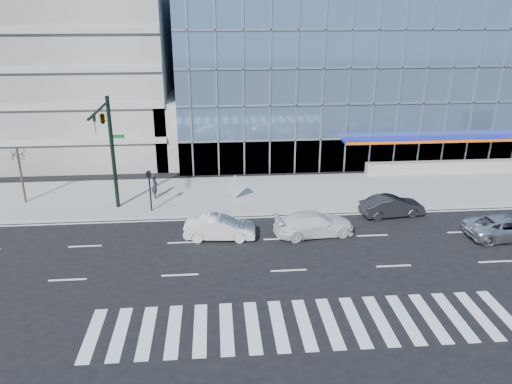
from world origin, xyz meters
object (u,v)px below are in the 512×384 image
at_px(white_suv, 314,224).
at_px(dark_sedan, 392,206).
at_px(white_sedan, 220,228).
at_px(ped_signal_post, 150,185).
at_px(street_tree_near, 18,155).
at_px(tilted_panel, 235,187).
at_px(pedestrian, 155,186).
at_px(traffic_signal, 106,130).
at_px(silver_suv, 507,228).

distance_m(white_suv, dark_sedan, 6.52).
bearing_deg(white_sedan, ped_signal_post, 51.35).
distance_m(street_tree_near, dark_sedan, 26.83).
bearing_deg(tilted_panel, white_suv, -54.93).
distance_m(street_tree_near, pedestrian, 9.89).
bearing_deg(traffic_signal, white_suv, -17.24).
height_order(street_tree_near, white_suv, street_tree_near).
relative_size(ped_signal_post, pedestrian, 1.59).
bearing_deg(street_tree_near, white_sedan, -26.38).
height_order(ped_signal_post, street_tree_near, street_tree_near).
height_order(traffic_signal, tilted_panel, traffic_signal).
xyz_separation_m(silver_suv, white_suv, (-12.00, 1.51, 0.03)).
bearing_deg(pedestrian, tilted_panel, -107.28).
distance_m(street_tree_near, tilted_panel, 15.76).
bearing_deg(white_suv, traffic_signal, 65.14).
relative_size(white_suv, pedestrian, 2.73).
relative_size(street_tree_near, white_sedan, 0.95).
bearing_deg(street_tree_near, white_suv, -19.17).
bearing_deg(silver_suv, street_tree_near, 73.29).
height_order(ped_signal_post, pedestrian, ped_signal_post).
distance_m(traffic_signal, dark_sedan, 20.09).
bearing_deg(silver_suv, dark_sedan, 54.07).
relative_size(silver_suv, pedestrian, 2.75).
relative_size(white_sedan, dark_sedan, 1.01).
xyz_separation_m(traffic_signal, dark_sedan, (19.27, -1.57, -5.44)).
bearing_deg(white_suv, dark_sedan, -74.60).
distance_m(traffic_signal, pedestrian, 6.40).
distance_m(ped_signal_post, tilted_panel, 6.44).
bearing_deg(traffic_signal, silver_suv, -12.55).
distance_m(street_tree_near, silver_suv, 33.53).
xyz_separation_m(silver_suv, dark_sedan, (-6.00, 4.06, 0.00)).
height_order(traffic_signal, silver_suv, traffic_signal).
distance_m(silver_suv, white_suv, 12.09).
xyz_separation_m(ped_signal_post, street_tree_near, (-9.50, 2.56, 1.64)).
height_order(white_suv, dark_sedan, white_suv).
height_order(silver_suv, dark_sedan, dark_sedan).
bearing_deg(traffic_signal, tilted_panel, 15.69).
relative_size(ped_signal_post, silver_suv, 0.58).
distance_m(ped_signal_post, white_sedan, 6.73).
xyz_separation_m(traffic_signal, ped_signal_post, (2.50, 0.37, -4.02)).
relative_size(white_suv, dark_sedan, 1.17).
bearing_deg(street_tree_near, dark_sedan, -9.72).
relative_size(dark_sedan, tilted_panel, 3.38).
xyz_separation_m(street_tree_near, tilted_panel, (15.52, -0.54, -2.71)).
bearing_deg(traffic_signal, dark_sedan, -4.66).
relative_size(dark_sedan, pedestrian, 2.32).
height_order(traffic_signal, ped_signal_post, traffic_signal).
xyz_separation_m(white_sedan, dark_sedan, (12.00, 2.58, -0.01)).
height_order(white_suv, pedestrian, pedestrian).
height_order(silver_suv, tilted_panel, tilted_panel).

